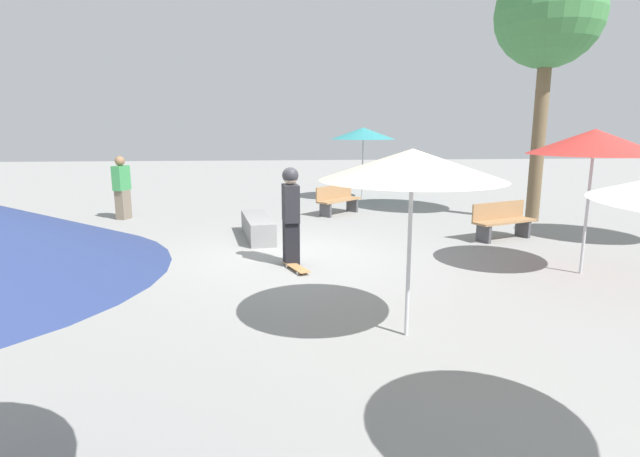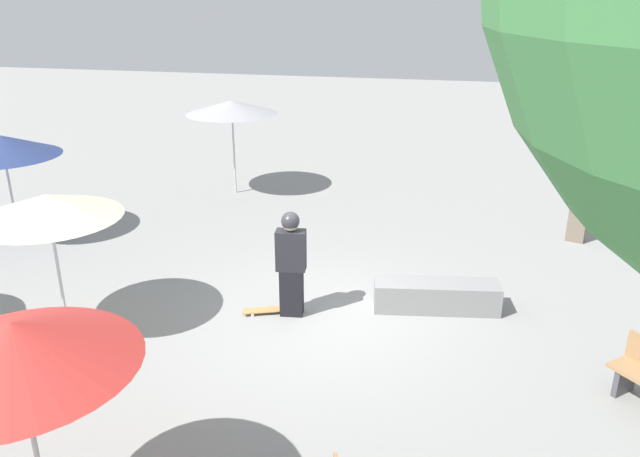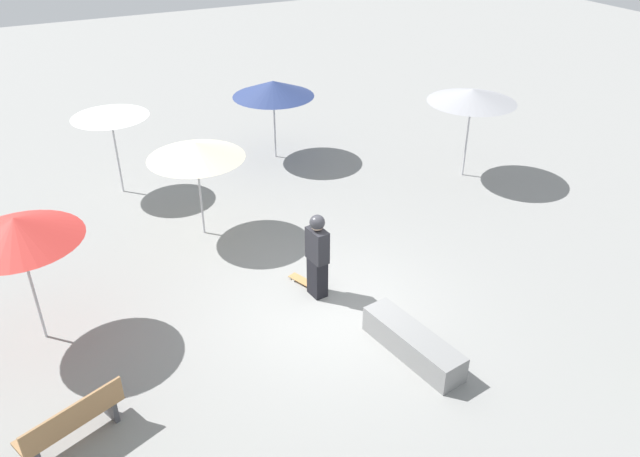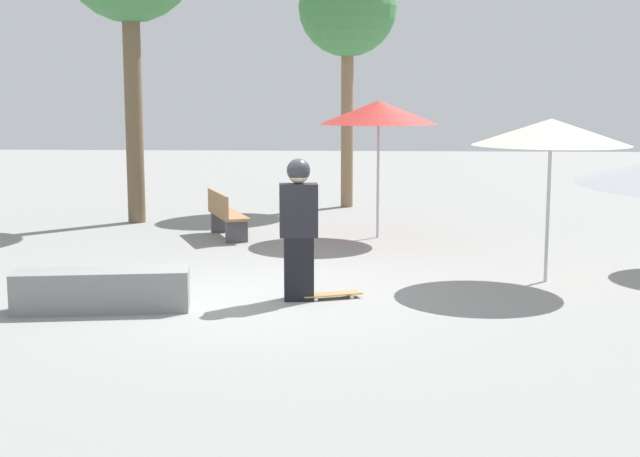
# 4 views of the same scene
# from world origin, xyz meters

# --- Properties ---
(ground_plane) EXTENTS (60.00, 60.00, 0.00)m
(ground_plane) POSITION_xyz_m (0.00, 0.00, 0.00)
(ground_plane) COLOR gray
(skater_main) EXTENTS (0.52, 0.33, 1.84)m
(skater_main) POSITION_xyz_m (-0.54, 0.04, 0.99)
(skater_main) COLOR black
(skater_main) RESTS_ON ground_plane
(skateboard) EXTENTS (0.82, 0.48, 0.07)m
(skateboard) POSITION_xyz_m (-0.96, -0.04, 0.06)
(skateboard) COLOR #B7844C
(skateboard) RESTS_ON ground_plane
(concrete_ledge) EXTENTS (2.19, 0.88, 0.51)m
(concrete_ledge) POSITION_xyz_m (1.84, 0.75, 0.25)
(concrete_ledge) COLOR gray
(concrete_ledge) RESTS_ON ground_plane
(bench_near) EXTENTS (1.01, 1.65, 0.85)m
(bench_near) POSITION_xyz_m (1.23, -4.90, 0.43)
(bench_near) COLOR #47474C
(bench_near) RESTS_ON ground_plane
(shade_umbrella_navy) EXTENTS (2.34, 2.34, 2.32)m
(shade_umbrella_navy) POSITION_xyz_m (-7.35, 2.00, 2.10)
(shade_umbrella_navy) COLOR #B7B7BC
(shade_umbrella_navy) RESTS_ON ground_plane
(shade_umbrella_grey) EXTENTS (2.38, 2.38, 2.48)m
(shade_umbrella_grey) POSITION_xyz_m (-3.81, 6.24, 2.31)
(shade_umbrella_grey) COLOR #B7B7BC
(shade_umbrella_grey) RESTS_ON ground_plane
(shade_umbrella_white) EXTENTS (1.94, 1.94, 2.41)m
(shade_umbrella_white) POSITION_xyz_m (-7.04, -2.57, 2.25)
(shade_umbrella_white) COLOR #B7B7BC
(shade_umbrella_white) RESTS_ON ground_plane
(shade_umbrella_red) EXTENTS (2.16, 2.16, 2.52)m
(shade_umbrella_red) POSITION_xyz_m (-1.59, -5.06, 2.31)
(shade_umbrella_red) COLOR #B7B7BC
(shade_umbrella_red) RESTS_ON ground_plane
(shade_umbrella_cream) EXTENTS (2.20, 2.20, 2.31)m
(shade_umbrella_cream) POSITION_xyz_m (-3.95, -1.28, 2.12)
(shade_umbrella_cream) COLOR #B7B7BC
(shade_umbrella_cream) RESTS_ON ground_plane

